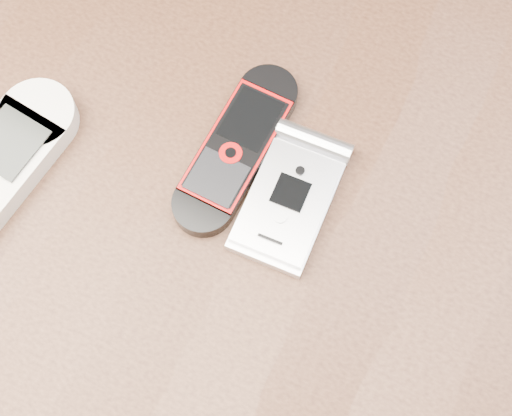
# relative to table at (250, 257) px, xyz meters

# --- Properties ---
(ground) EXTENTS (4.00, 4.00, 0.00)m
(ground) POSITION_rel_table_xyz_m (0.00, 0.00, -0.64)
(ground) COLOR #472B19
(ground) RESTS_ON ground
(table) EXTENTS (1.20, 0.80, 0.75)m
(table) POSITION_rel_table_xyz_m (0.00, 0.00, 0.00)
(table) COLOR black
(table) RESTS_ON ground
(nokia_black_red) EXTENTS (0.05, 0.13, 0.01)m
(nokia_black_red) POSITION_rel_table_xyz_m (-0.02, 0.03, 0.11)
(nokia_black_red) COLOR black
(nokia_black_red) RESTS_ON table
(motorola_razr) EXTENTS (0.05, 0.10, 0.02)m
(motorola_razr) POSITION_rel_table_xyz_m (0.02, 0.01, 0.11)
(motorola_razr) COLOR silver
(motorola_razr) RESTS_ON table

